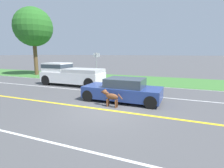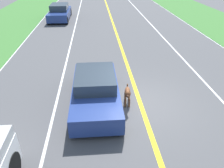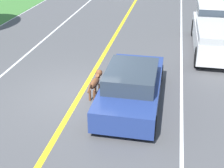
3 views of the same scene
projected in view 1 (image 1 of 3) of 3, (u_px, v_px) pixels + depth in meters
name	position (u px, v px, depth m)	size (l,w,h in m)	color
ground_plane	(106.00, 110.00, 8.47)	(400.00, 400.00, 0.00)	#4C4C4F
centre_divider_line	(106.00, 110.00, 8.47)	(0.18, 160.00, 0.01)	yellow
lane_edge_line_right	(140.00, 85.00, 14.85)	(0.14, 160.00, 0.01)	white
lane_dash_same_dir	(128.00, 94.00, 11.66)	(0.10, 160.00, 0.01)	white
lane_dash_oncoming	(59.00, 144.00, 5.28)	(0.10, 160.00, 0.01)	white
grass_verge_right	(147.00, 80.00, 17.58)	(6.00, 160.00, 0.03)	#3D7533
ego_car	(123.00, 90.00, 9.95)	(1.86, 4.38, 1.33)	navy
dog	(110.00, 96.00, 8.89)	(0.35, 1.26, 0.89)	brown
pickup_truck	(70.00, 74.00, 14.96)	(2.00, 5.40, 1.87)	silver
roadside_tree_right_near	(33.00, 27.00, 21.01)	(4.59, 4.59, 8.11)	brown
street_sign	(97.00, 63.00, 17.42)	(0.11, 0.64, 2.77)	gray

